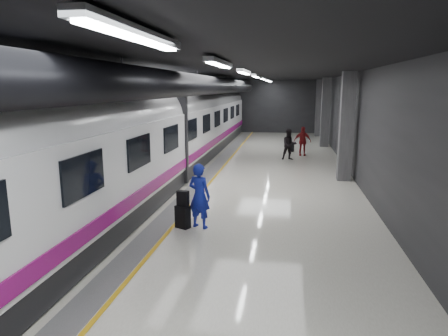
{
  "coord_description": "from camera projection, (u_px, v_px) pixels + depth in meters",
  "views": [
    {
      "loc": [
        2.18,
        -15.14,
        3.85
      ],
      "look_at": [
        0.18,
        -2.78,
        1.32
      ],
      "focal_mm": 32.0,
      "sensor_mm": 36.0,
      "label": 1
    }
  ],
  "objects": [
    {
      "name": "traveler_far_b",
      "position": [
        302.0,
        141.0,
        22.95
      ],
      "size": [
        1.0,
        0.48,
        1.67
      ],
      "primitive_type": "imported",
      "rotation": [
        0.0,
        0.0,
        0.08
      ],
      "color": "maroon",
      "rests_on": "ground"
    },
    {
      "name": "shoulder_bag",
      "position": [
        183.0,
        198.0,
        11.01
      ],
      "size": [
        0.35,
        0.23,
        0.43
      ],
      "primitive_type": "cube",
      "rotation": [
        0.0,
        0.0,
        -0.2
      ],
      "color": "black",
      "rests_on": "suitcase_main"
    },
    {
      "name": "suitcase_far",
      "position": [
        291.0,
        148.0,
        24.45
      ],
      "size": [
        0.39,
        0.32,
        0.5
      ],
      "primitive_type": "cube",
      "rotation": [
        0.0,
        0.0,
        -0.36
      ],
      "color": "black",
      "rests_on": "ground"
    },
    {
      "name": "suitcase_main",
      "position": [
        183.0,
        217.0,
        11.1
      ],
      "size": [
        0.46,
        0.39,
        0.64
      ],
      "primitive_type": "cube",
      "rotation": [
        0.0,
        0.0,
        -0.44
      ],
      "color": "black",
      "rests_on": "ground"
    },
    {
      "name": "train",
      "position": [
        150.0,
        133.0,
        15.86
      ],
      "size": [
        3.05,
        38.0,
        4.05
      ],
      "color": "black",
      "rests_on": "ground"
    },
    {
      "name": "platform_hall",
      "position": [
        227.0,
        96.0,
        16.03
      ],
      "size": [
        10.02,
        40.02,
        4.51
      ],
      "color": "black",
      "rests_on": "ground"
    },
    {
      "name": "traveler_far_a",
      "position": [
        289.0,
        145.0,
        21.55
      ],
      "size": [
        0.93,
        0.8,
        1.66
      ],
      "primitive_type": "imported",
      "rotation": [
        0.0,
        0.0,
        0.24
      ],
      "color": "black",
      "rests_on": "ground"
    },
    {
      "name": "traveler_main",
      "position": [
        199.0,
        196.0,
        11.02
      ],
      "size": [
        0.77,
        0.64,
        1.82
      ],
      "primitive_type": "imported",
      "rotation": [
        0.0,
        0.0,
        2.79
      ],
      "color": "#1726AF",
      "rests_on": "ground"
    },
    {
      "name": "ground",
      "position": [
        231.0,
        187.0,
        15.76
      ],
      "size": [
        40.0,
        40.0,
        0.0
      ],
      "primitive_type": "plane",
      "color": "white",
      "rests_on": "ground"
    }
  ]
}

